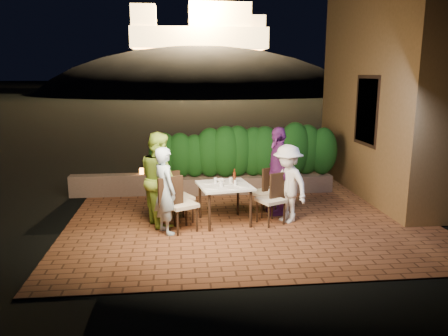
{
  "coord_description": "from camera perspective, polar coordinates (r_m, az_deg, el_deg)",
  "views": [
    {
      "loc": [
        -1.36,
        -7.82,
        2.79
      ],
      "look_at": [
        -0.52,
        0.23,
        1.05
      ],
      "focal_mm": 35.0,
      "sensor_mm": 36.0,
      "label": 1
    }
  ],
  "objects": [
    {
      "name": "plate_centre",
      "position": [
        8.26,
        0.15,
        -2.11
      ],
      "size": [
        0.24,
        0.24,
        0.01
      ],
      "primitive_type": "cylinder",
      "color": "white",
      "rests_on": "dining_table"
    },
    {
      "name": "parapet_lamp",
      "position": [
        10.39,
        -10.72,
        -0.41
      ],
      "size": [
        0.1,
        0.1,
        0.14
      ],
      "primitive_type": "cylinder",
      "color": "orange",
      "rests_on": "parapet"
    },
    {
      "name": "window_frame",
      "position": [
        10.24,
        18.22,
        7.11
      ],
      "size": [
        0.06,
        1.15,
        1.55
      ],
      "primitive_type": "cube",
      "color": "black",
      "rests_on": "building_wall"
    },
    {
      "name": "plate_sw",
      "position": [
        8.36,
        -2.15,
        -1.95
      ],
      "size": [
        0.2,
        0.2,
        0.01
      ],
      "primitive_type": "cylinder",
      "color": "white",
      "rests_on": "dining_table"
    },
    {
      "name": "diner_purple",
      "position": [
        8.83,
        7.05,
        -0.36
      ],
      "size": [
        0.47,
        1.06,
        1.78
      ],
      "primitive_type": "imported",
      "rotation": [
        0.0,
        0.0,
        -1.53
      ],
      "color": "#5E2267",
      "rests_on": "ground"
    },
    {
      "name": "chair_right_back",
      "position": [
        8.83,
        5.14,
        -3.11
      ],
      "size": [
        0.6,
        0.6,
        0.95
      ],
      "primitive_type": null,
      "rotation": [
        0.0,
        0.0,
        3.66
      ],
      "color": "black",
      "rests_on": "ground"
    },
    {
      "name": "chair_left_back",
      "position": [
        8.39,
        -5.93,
        -3.7
      ],
      "size": [
        0.63,
        0.63,
        1.02
      ],
      "primitive_type": null,
      "rotation": [
        0.0,
        0.0,
        0.47
      ],
      "color": "black",
      "rests_on": "ground"
    },
    {
      "name": "hill",
      "position": [
        68.24,
        -3.14,
        6.4
      ],
      "size": [
        52.0,
        40.0,
        22.0
      ],
      "primitive_type": "ellipsoid",
      "color": "black",
      "rests_on": "ground"
    },
    {
      "name": "dining_table",
      "position": [
        8.34,
        0.07,
        -4.68
      ],
      "size": [
        1.1,
        1.1,
        0.75
      ],
      "primitive_type": null,
      "rotation": [
        0.0,
        0.0,
        0.17
      ],
      "color": "white",
      "rests_on": "ground"
    },
    {
      "name": "fortress",
      "position": [
        68.34,
        -3.29,
        18.59
      ],
      "size": [
        26.0,
        8.0,
        8.0
      ],
      "primitive_type": null,
      "color": "#FFCC7A",
      "rests_on": "hill"
    },
    {
      "name": "chair_left_front",
      "position": [
        7.91,
        -5.54,
        -4.61
      ],
      "size": [
        0.65,
        0.65,
        1.03
      ],
      "primitive_type": null,
      "rotation": [
        0.0,
        0.0,
        0.49
      ],
      "color": "black",
      "rests_on": "ground"
    },
    {
      "name": "terrace_floor",
      "position": [
        8.9,
        3.14,
        -6.66
      ],
      "size": [
        7.0,
        6.0,
        0.15
      ],
      "primitive_type": "cube",
      "color": "brown",
      "rests_on": "ground"
    },
    {
      "name": "glass_ne",
      "position": [
        8.19,
        1.49,
        -1.93
      ],
      "size": [
        0.06,
        0.06,
        0.1
      ],
      "primitive_type": "cylinder",
      "color": "silver",
      "rests_on": "dining_table"
    },
    {
      "name": "ground",
      "position": [
        8.41,
        3.69,
        -7.39
      ],
      "size": [
        400.0,
        400.0,
        0.0
      ],
      "primitive_type": "plane",
      "color": "black",
      "rests_on": "ground"
    },
    {
      "name": "window_pane",
      "position": [
        10.24,
        18.27,
        7.11
      ],
      "size": [
        0.08,
        1.0,
        1.4
      ],
      "primitive_type": "cube",
      "color": "black",
      "rests_on": "building_wall"
    },
    {
      "name": "diner_blue",
      "position": [
        7.77,
        -7.7,
        -2.95
      ],
      "size": [
        0.6,
        0.68,
        1.56
      ],
      "primitive_type": "imported",
      "rotation": [
        0.0,
        0.0,
        2.06
      ],
      "color": "silver",
      "rests_on": "ground"
    },
    {
      "name": "glass_sw",
      "position": [
        8.35,
        -1.13,
        -1.63
      ],
      "size": [
        0.06,
        0.06,
        0.11
      ],
      "primitive_type": "cylinder",
      "color": "silver",
      "rests_on": "dining_table"
    },
    {
      "name": "plate_front",
      "position": [
        7.97,
        1.01,
        -2.64
      ],
      "size": [
        0.2,
        0.2,
        0.01
      ],
      "primitive_type": "cylinder",
      "color": "white",
      "rests_on": "dining_table"
    },
    {
      "name": "beer_bottle",
      "position": [
        8.31,
        1.37,
        -1.06
      ],
      "size": [
        0.06,
        0.06,
        0.29
      ],
      "primitive_type": null,
      "color": "#44190B",
      "rests_on": "dining_table"
    },
    {
      "name": "parapet",
      "position": [
        10.53,
        -13.68,
        -2.17
      ],
      "size": [
        2.2,
        0.3,
        0.5
      ],
      "primitive_type": "cube",
      "color": "brown",
      "rests_on": "ground"
    },
    {
      "name": "plate_ne",
      "position": [
        8.14,
        2.46,
        -2.34
      ],
      "size": [
        0.21,
        0.21,
        0.01
      ],
      "primitive_type": "cylinder",
      "color": "white",
      "rests_on": "dining_table"
    },
    {
      "name": "planter",
      "position": [
        10.56,
        2.7,
        -2.08
      ],
      "size": [
        4.2,
        0.55,
        0.4
      ],
      "primitive_type": "cube",
      "color": "brown",
      "rests_on": "ground"
    },
    {
      "name": "glass_se",
      "position": [
        8.38,
        0.87,
        -1.57
      ],
      "size": [
        0.06,
        0.06,
        0.11
      ],
      "primitive_type": "cylinder",
      "color": "silver",
      "rests_on": "dining_table"
    },
    {
      "name": "diner_white",
      "position": [
        8.39,
        8.3,
        -2.05
      ],
      "size": [
        0.96,
        1.12,
        1.5
      ],
      "primitive_type": "imported",
      "rotation": [
        0.0,
        0.0,
        -1.06
      ],
      "color": "white",
      "rests_on": "ground"
    },
    {
      "name": "chair_right_front",
      "position": [
        8.31,
        6.13,
        -4.04
      ],
      "size": [
        0.6,
        0.6,
        0.97
      ],
      "primitive_type": null,
      "rotation": [
        0.0,
        0.0,
        3.6
      ],
      "color": "black",
      "rests_on": "ground"
    },
    {
      "name": "diner_green",
      "position": [
        8.25,
        -8.38,
        -1.36
      ],
      "size": [
        0.94,
        1.04,
        1.76
      ],
      "primitive_type": "imported",
      "rotation": [
        0.0,
        0.0,
        1.95
      ],
      "color": "#9DCB3F",
      "rests_on": "ground"
    },
    {
      "name": "bowl",
      "position": [
        8.48,
        -0.48,
        -1.62
      ],
      "size": [
        0.23,
        0.23,
        0.04
      ],
      "primitive_type": "imported",
      "rotation": [
        0.0,
        0.0,
        0.36
      ],
      "color": "white",
      "rests_on": "dining_table"
    },
    {
      "name": "plate_se",
      "position": [
        8.53,
        1.4,
        -1.66
      ],
      "size": [
        0.22,
        0.22,
        0.01
      ],
      "primitive_type": "cylinder",
      "color": "white",
      "rests_on": "dining_table"
    },
    {
      "name": "plate_nw",
      "position": [
        8.0,
        -1.57,
        -2.59
      ],
      "size": [
        0.23,
        0.23,
        0.01
      ],
      "primitive_type": "cylinder",
      "color": "white",
      "rests_on": "dining_table"
    },
    {
      "name": "hedge",
      "position": [
        10.4,
        2.74,
        1.93
      ],
      "size": [
        4.0,
        0.7,
        1.1
      ],
      "primitive_type": null,
      "color": "#123E11",
      "rests_on": "planter"
    },
    {
      "name": "building_wall",
      "position": [
        11.0,
        21.14,
        9.83
      ],
      "size": [
        1.6,
        5.0,
        5.0
      ],
      "primitive_type": "cube",
      "color": "brown",
      "rests_on": "ground"
    },
    {
      "name": "glass_nw",
      "position": [
        8.08,
        -0.36,
        -2.07
      ],
      "size": [
        0.07,
        0.07,
        0.11
      ],
      "primitive_type": "cylinder",
      "color": "silver",
      "rests_on": "dining_table"
    }
  ]
}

